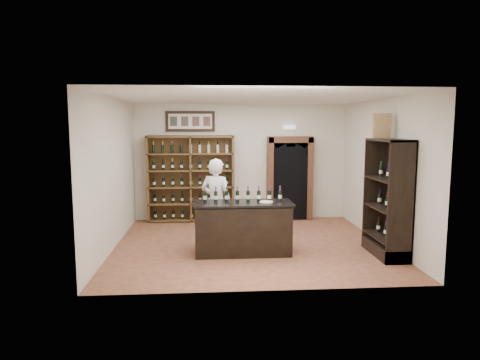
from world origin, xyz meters
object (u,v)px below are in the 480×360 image
Objects in this scene: tasting_counter at (243,228)px; wine_crate at (382,126)px; wine_shelf at (191,179)px; shopkeeper at (216,202)px; counter_bottle_0 at (205,197)px; side_cabinet at (388,216)px.

tasting_counter is 3.31m from wine_crate.
wine_crate is at bearing 1.79° from tasting_counter.
shopkeeper is at bearing -75.26° from wine_shelf.
counter_bottle_0 is 0.63× the size of wine_crate.
tasting_counter is 6.27× the size of counter_bottle_0.
wine_crate reaches higher than shopkeeper.
counter_bottle_0 is at bearing 174.09° from side_cabinet.
wine_shelf and side_cabinet have the same top height.
side_cabinet reaches higher than counter_bottle_0.
wine_shelf is at bearing 155.62° from wine_crate.
shopkeeper is 3.58m from wine_crate.
shopkeeper is (0.60, -2.30, -0.21)m from wine_shelf.
wine_crate is (3.78, -2.85, 1.34)m from wine_shelf.
side_cabinet is at bearing -71.07° from wine_crate.
side_cabinet is at bearing -40.21° from wine_shelf.
tasting_counter is 0.85× the size of side_cabinet.
wine_shelf reaches higher than tasting_counter.
side_cabinet is at bearing -6.28° from tasting_counter.
side_cabinet is (3.82, -3.23, -0.35)m from wine_shelf.
side_cabinet is 3.36m from shopkeeper.
tasting_counter is (1.10, -2.93, -0.61)m from wine_shelf.
wine_crate is (3.40, 0.03, 1.33)m from counter_bottle_0.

